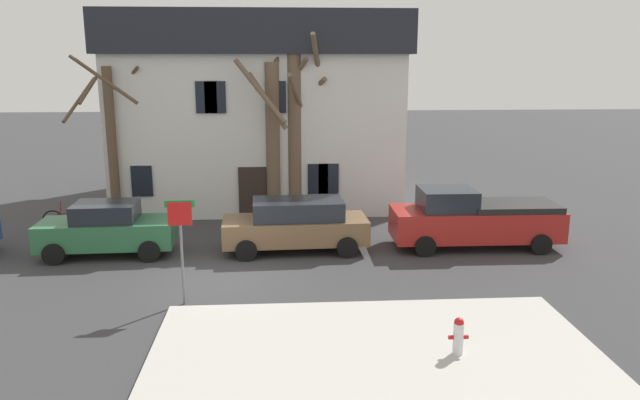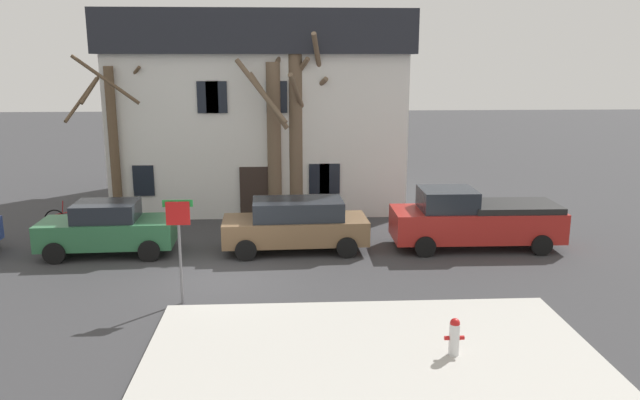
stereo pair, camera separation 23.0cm
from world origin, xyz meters
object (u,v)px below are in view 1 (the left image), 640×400
tree_bare_near (110,137)px  tree_bare_mid (275,131)px  building_main (260,108)px  car_brown_wagon (296,224)px  tree_bare_far (295,122)px  pickup_truck_red (474,219)px  bicycle_leaning (67,218)px  fire_hydrant (458,335)px  car_green_sedan (107,229)px  street_sign_pole (181,232)px

tree_bare_near → tree_bare_mid: size_ratio=0.90×
building_main → car_brown_wagon: size_ratio=2.56×
tree_bare_far → pickup_truck_red: bearing=-36.6°
building_main → car_brown_wagon: (1.39, -8.36, -3.20)m
bicycle_leaning → tree_bare_mid: bearing=5.4°
car_brown_wagon → fire_hydrant: bearing=-67.7°
tree_bare_near → tree_bare_far: 7.03m
tree_bare_mid → pickup_truck_red: size_ratio=1.26×
car_green_sedan → bicycle_leaning: size_ratio=2.51×
car_brown_wagon → pickup_truck_red: 5.98m
pickup_truck_red → bicycle_leaning: size_ratio=3.27×
tree_bare_far → bicycle_leaning: 9.36m
building_main → street_sign_pole: building_main is taller
car_green_sedan → car_brown_wagon: car_green_sedan is taller
street_sign_pole → car_green_sedan: bearing=125.3°
fire_hydrant → tree_bare_far: bearing=104.2°
tree_bare_mid → tree_bare_far: tree_bare_far is taller
car_brown_wagon → pickup_truck_red: pickup_truck_red is taller
street_sign_pole → tree_bare_near: bearing=114.7°
car_brown_wagon → fire_hydrant: car_brown_wagon is taller
car_green_sedan → pickup_truck_red: size_ratio=0.77×
building_main → tree_bare_mid: 4.29m
car_brown_wagon → pickup_truck_red: size_ratio=0.85×
street_sign_pole → car_brown_wagon: bearing=55.4°
car_green_sedan → bicycle_leaning: car_green_sedan is taller
car_green_sedan → bicycle_leaning: 4.28m
pickup_truck_red → car_brown_wagon: bearing=-179.5°
car_green_sedan → bicycle_leaning: bearing=125.1°
building_main → street_sign_pole: 13.03m
tree_bare_far → building_main: bearing=110.7°
car_green_sedan → street_sign_pole: 5.42m
tree_bare_mid → fire_hydrant: size_ratio=8.67×
bicycle_leaning → car_brown_wagon: bearing=-21.9°
fire_hydrant → car_brown_wagon: bearing=112.3°
building_main → tree_bare_near: size_ratio=1.92×
tree_bare_near → tree_bare_far: (7.00, 0.37, 0.49)m
bicycle_leaning → pickup_truck_red: bearing=-13.1°
building_main → car_green_sedan: 10.17m
building_main → bicycle_leaning: building_main is taller
pickup_truck_red → street_sign_pole: street_sign_pole is taller
tree_bare_far → street_sign_pole: size_ratio=2.73×
tree_bare_near → pickup_truck_red: bearing=-17.2°
building_main → fire_hydrant: 17.17m
building_main → tree_bare_far: size_ratio=1.63×
pickup_truck_red → building_main: bearing=131.6°
tree_bare_far → car_brown_wagon: 5.29m
tree_bare_near → bicycle_leaning: bearing=-159.6°
tree_bare_mid → street_sign_pole: size_ratio=2.57×
fire_hydrant → street_sign_pole: 7.23m
fire_hydrant → car_green_sedan: bearing=140.1°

